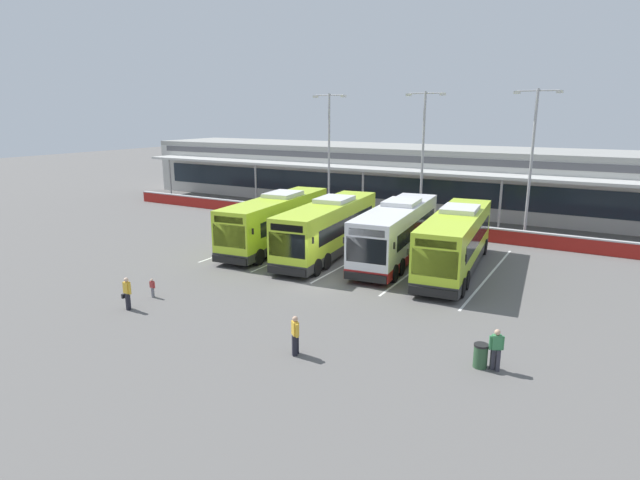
% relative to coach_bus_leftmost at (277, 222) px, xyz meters
% --- Properties ---
extents(ground_plane, '(200.00, 200.00, 0.00)m').
position_rel_coach_bus_leftmost_xyz_m(ground_plane, '(6.39, -5.51, -1.79)').
color(ground_plane, '#605E5B').
extents(terminal_building, '(70.00, 13.00, 6.00)m').
position_rel_coach_bus_leftmost_xyz_m(terminal_building, '(6.39, 21.40, 1.23)').
color(terminal_building, '#B7B7B2').
rests_on(terminal_building, ground).
extents(red_barrier_wall, '(60.00, 0.40, 1.10)m').
position_rel_coach_bus_leftmost_xyz_m(red_barrier_wall, '(6.39, 8.99, -1.23)').
color(red_barrier_wall, maroon).
rests_on(red_barrier_wall, ground).
extents(coach_bus_leftmost, '(3.96, 12.34, 3.78)m').
position_rel_coach_bus_leftmost_xyz_m(coach_bus_leftmost, '(0.00, 0.00, 0.00)').
color(coach_bus_leftmost, '#B7DB2D').
rests_on(coach_bus_leftmost, ground).
extents(coach_bus_left_centre, '(3.96, 12.34, 3.78)m').
position_rel_coach_bus_leftmost_xyz_m(coach_bus_left_centre, '(4.30, -0.14, 0.00)').
color(coach_bus_left_centre, '#B7DB2D').
rests_on(coach_bus_left_centre, ground).
extents(coach_bus_centre, '(3.96, 12.34, 3.78)m').
position_rel_coach_bus_leftmost_xyz_m(coach_bus_centre, '(8.68, 1.04, 0.00)').
color(coach_bus_centre, silver).
rests_on(coach_bus_centre, ground).
extents(coach_bus_right_centre, '(3.96, 12.34, 3.78)m').
position_rel_coach_bus_leftmost_xyz_m(coach_bus_right_centre, '(12.67, 0.51, 0.00)').
color(coach_bus_right_centre, '#B7DB2D').
rests_on(coach_bus_right_centre, ground).
extents(bay_stripe_far_west, '(0.14, 13.00, 0.01)m').
position_rel_coach_bus_leftmost_xyz_m(bay_stripe_far_west, '(-2.01, 0.49, -1.78)').
color(bay_stripe_far_west, silver).
rests_on(bay_stripe_far_west, ground).
extents(bay_stripe_west, '(0.14, 13.00, 0.01)m').
position_rel_coach_bus_leftmost_xyz_m(bay_stripe_west, '(2.19, 0.49, -1.78)').
color(bay_stripe_west, silver).
rests_on(bay_stripe_west, ground).
extents(bay_stripe_mid_west, '(0.14, 13.00, 0.01)m').
position_rel_coach_bus_leftmost_xyz_m(bay_stripe_mid_west, '(6.39, 0.49, -1.78)').
color(bay_stripe_mid_west, silver).
rests_on(bay_stripe_mid_west, ground).
extents(bay_stripe_centre, '(0.14, 13.00, 0.01)m').
position_rel_coach_bus_leftmost_xyz_m(bay_stripe_centre, '(10.59, 0.49, -1.78)').
color(bay_stripe_centre, silver).
rests_on(bay_stripe_centre, ground).
extents(bay_stripe_mid_east, '(0.14, 13.00, 0.01)m').
position_rel_coach_bus_leftmost_xyz_m(bay_stripe_mid_east, '(14.79, 0.49, -1.78)').
color(bay_stripe_mid_east, silver).
rests_on(bay_stripe_mid_east, ground).
extents(pedestrian_with_handbag, '(0.63, 0.35, 1.62)m').
position_rel_coach_bus_leftmost_xyz_m(pedestrian_with_handbag, '(0.71, -13.83, -0.93)').
color(pedestrian_with_handbag, black).
rests_on(pedestrian_with_handbag, ground).
extents(pedestrian_in_dark_coat, '(0.47, 0.42, 1.62)m').
position_rel_coach_bus_leftmost_xyz_m(pedestrian_in_dark_coat, '(10.42, -13.86, -0.91)').
color(pedestrian_in_dark_coat, black).
rests_on(pedestrian_in_dark_coat, ground).
extents(pedestrian_child, '(0.33, 0.19, 1.00)m').
position_rel_coach_bus_leftmost_xyz_m(pedestrian_child, '(0.44, -12.02, -1.24)').
color(pedestrian_child, slate).
rests_on(pedestrian_child, ground).
extents(pedestrian_near_bin, '(0.52, 0.35, 1.62)m').
position_rel_coach_bus_leftmost_xyz_m(pedestrian_near_bin, '(17.54, -11.22, -0.91)').
color(pedestrian_near_bin, '#33333D').
rests_on(pedestrian_near_bin, ground).
extents(lamp_post_west, '(3.24, 0.28, 11.00)m').
position_rel_coach_bus_leftmost_xyz_m(lamp_post_west, '(-2.26, 11.69, 4.50)').
color(lamp_post_west, '#9E9EA3').
rests_on(lamp_post_west, ground).
extents(lamp_post_centre, '(3.24, 0.28, 11.00)m').
position_rel_coach_bus_leftmost_xyz_m(lamp_post_centre, '(6.66, 11.36, 4.50)').
color(lamp_post_centre, '#9E9EA3').
rests_on(lamp_post_centre, ground).
extents(lamp_post_east, '(3.24, 0.28, 11.00)m').
position_rel_coach_bus_leftmost_xyz_m(lamp_post_east, '(15.10, 10.58, 4.50)').
color(lamp_post_east, '#9E9EA3').
rests_on(lamp_post_east, ground).
extents(litter_bin, '(0.54, 0.54, 0.93)m').
position_rel_coach_bus_leftmost_xyz_m(litter_bin, '(17.01, -11.27, -1.32)').
color(litter_bin, '#2D5133').
rests_on(litter_bin, ground).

